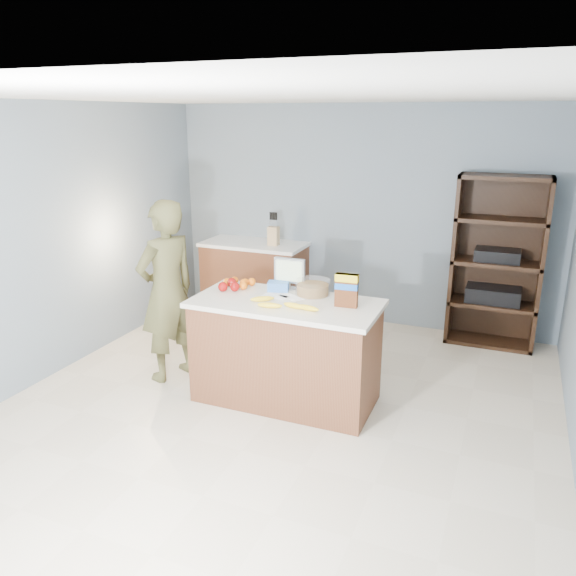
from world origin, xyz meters
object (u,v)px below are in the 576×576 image
at_px(counter_peninsula, 286,355).
at_px(person, 167,292).
at_px(shelving_unit, 496,265).
at_px(tv, 289,272).
at_px(cereal_box, 347,288).

xyz_separation_m(counter_peninsula, person, (-1.17, 0.01, 0.42)).
relative_size(shelving_unit, tv, 6.38).
height_order(counter_peninsula, tv, tv).
distance_m(shelving_unit, cereal_box, 2.26).
distance_m(shelving_unit, tv, 2.40).
xyz_separation_m(counter_peninsula, shelving_unit, (1.55, 2.05, 0.45)).
xyz_separation_m(counter_peninsula, cereal_box, (0.50, 0.06, 0.64)).
bearing_deg(tv, cereal_box, -23.65).
relative_size(counter_peninsula, cereal_box, 5.73).
bearing_deg(cereal_box, person, -178.49).
height_order(person, tv, person).
distance_m(person, cereal_box, 1.69).
height_order(shelving_unit, cereal_box, shelving_unit).
height_order(person, cereal_box, person).
distance_m(tv, cereal_box, 0.65).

